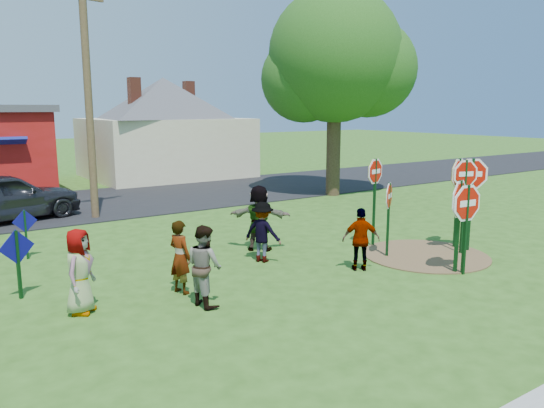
{
  "coord_description": "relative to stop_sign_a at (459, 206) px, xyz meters",
  "views": [
    {
      "loc": [
        -6.27,
        -9.68,
        3.76
      ],
      "look_at": [
        1.59,
        1.79,
        1.24
      ],
      "focal_mm": 35.0,
      "sensor_mm": 36.0,
      "label": 1
    }
  ],
  "objects": [
    {
      "name": "suv",
      "position": [
        -7.73,
        11.97,
        -0.71
      ],
      "size": [
        5.12,
        3.05,
        1.63
      ],
      "primitive_type": "imported",
      "rotation": [
        0.0,
        0.0,
        1.82
      ],
      "color": "#2E2F34",
      "rests_on": "road"
    },
    {
      "name": "person_c",
      "position": [
        -5.73,
        1.45,
        -0.78
      ],
      "size": [
        0.68,
        0.83,
        1.58
      ],
      "primitive_type": "imported",
      "rotation": [
        0.0,
        0.0,
        1.69
      ],
      "color": "#905C3B",
      "rests_on": "ground"
    },
    {
      "name": "ground",
      "position": [
        -3.91,
        2.34,
        -1.57
      ],
      "size": [
        120.0,
        120.0,
        0.0
      ],
      "primitive_type": "plane",
      "color": "#2C5117",
      "rests_on": "ground"
    },
    {
      "name": "cream_house",
      "position": [
        1.59,
        20.34,
        1.36
      ],
      "size": [
        9.4,
        9.4,
        6.5
      ],
      "color": "beige",
      "rests_on": "ground"
    },
    {
      "name": "stop_sign_c",
      "position": [
        1.47,
        0.93,
        0.26
      ],
      "size": [
        0.96,
        0.28,
        2.61
      ],
      "rotation": [
        0.0,
        0.0,
        -0.27
      ],
      "color": "#0E3415",
      "rests_on": "ground"
    },
    {
      "name": "stop_sign_a",
      "position": [
        0.0,
        0.0,
        0.0
      ],
      "size": [
        1.13,
        0.35,
        2.32
      ],
      "rotation": [
        0.0,
        0.0,
        0.29
      ],
      "color": "#0E3415",
      "rests_on": "ground"
    },
    {
      "name": "road",
      "position": [
        -3.91,
        13.84,
        -1.55
      ],
      "size": [
        120.0,
        7.5,
        0.04
      ],
      "primitive_type": "cube",
      "color": "black",
      "rests_on": "ground"
    },
    {
      "name": "stop_sign_d",
      "position": [
        1.87,
        1.42,
        0.28
      ],
      "size": [
        1.09,
        0.26,
        2.6
      ],
      "rotation": [
        0.0,
        0.0,
        0.22
      ],
      "color": "#0E3415",
      "rests_on": "ground"
    },
    {
      "name": "leafy_tree",
      "position": [
        5.13,
        10.1,
        4.07
      ],
      "size": [
        6.16,
        5.62,
        8.76
      ],
      "color": "#382819",
      "rests_on": "ground"
    },
    {
      "name": "utility_pole",
      "position": [
        -5.07,
        10.97,
        2.79
      ],
      "size": [
        2.0,
        0.57,
        8.29
      ],
      "rotation": [
        0.0,
        0.0,
        0.23
      ],
      "color": "#4C3823",
      "rests_on": "ground"
    },
    {
      "name": "stop_sign_g",
      "position": [
        -0.32,
        1.83,
        -0.16
      ],
      "size": [
        0.79,
        0.5,
        2.05
      ],
      "rotation": [
        0.0,
        0.0,
        0.56
      ],
      "color": "#0E3415",
      "rests_on": "ground"
    },
    {
      "name": "person_a",
      "position": [
        -7.82,
        2.39,
        -0.76
      ],
      "size": [
        0.9,
        0.93,
        1.61
      ],
      "primitive_type": "imported",
      "rotation": [
        0.0,
        0.0,
        0.88
      ],
      "color": "#354D82",
      "rests_on": "ground"
    },
    {
      "name": "blue_diamond_d",
      "position": [
        -7.97,
        6.84,
        -0.77
      ],
      "size": [
        0.59,
        0.06,
        1.27
      ],
      "rotation": [
        0.0,
        0.0,
        0.07
      ],
      "color": "#0E3415",
      "rests_on": "ground"
    },
    {
      "name": "person_f",
      "position": [
        -2.67,
        4.23,
        -0.68
      ],
      "size": [
        1.56,
        1.5,
        1.77
      ],
      "primitive_type": "imported",
      "rotation": [
        0.0,
        0.0,
        2.39
      ],
      "color": "#245436",
      "rests_on": "ground"
    },
    {
      "name": "blue_diamond_c",
      "position": [
        -8.62,
        3.85,
        -0.69
      ],
      "size": [
        0.69,
        0.24,
        1.42
      ],
      "rotation": [
        0.0,
        0.0,
        0.31
      ],
      "color": "#0E3415",
      "rests_on": "ground"
    },
    {
      "name": "dirt_patch",
      "position": [
        0.59,
        1.34,
        -1.55
      ],
      "size": [
        3.2,
        3.2,
        0.03
      ],
      "primitive_type": "cylinder",
      "color": "brown",
      "rests_on": "ground"
    },
    {
      "name": "person_d",
      "position": [
        -3.18,
        3.29,
        -0.82
      ],
      "size": [
        0.96,
        1.12,
        1.5
      ],
      "primitive_type": "imported",
      "rotation": [
        0.0,
        0.0,
        2.08
      ],
      "color": "#333238",
      "rests_on": "ground"
    },
    {
      "name": "person_e",
      "position": [
        -1.68,
        1.38,
        -0.82
      ],
      "size": [
        0.92,
        0.8,
        1.49
      ],
      "primitive_type": "imported",
      "rotation": [
        0.0,
        0.0,
        2.53
      ],
      "color": "#462A51",
      "rests_on": "ground"
    },
    {
      "name": "person_b",
      "position": [
        -5.82,
        2.35,
        -0.8
      ],
      "size": [
        0.51,
        0.64,
        1.53
      ],
      "primitive_type": "imported",
      "rotation": [
        0.0,
        0.0,
        1.87
      ],
      "color": "#286969",
      "rests_on": "ground"
    },
    {
      "name": "stop_sign_e",
      "position": [
        0.06,
        -0.16,
        -0.07
      ],
      "size": [
        1.15,
        0.11,
        2.23
      ],
      "rotation": [
        0.0,
        0.0,
        -0.08
      ],
      "color": "#0E3415",
      "rests_on": "ground"
    },
    {
      "name": "stop_sign_b",
      "position": [
        0.18,
        2.84,
        0.28
      ],
      "size": [
        0.92,
        0.24,
        2.55
      ],
      "rotation": [
        0.0,
        0.0,
        0.24
      ],
      "color": "#0E3415",
      "rests_on": "ground"
    },
    {
      "name": "stop_sign_f",
      "position": [
        1.88,
        1.01,
        0.31
      ],
      "size": [
        0.93,
        0.65,
        2.63
      ],
      "rotation": [
        0.0,
        0.0,
        -0.6
      ],
      "color": "#0E3415",
      "rests_on": "ground"
    }
  ]
}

